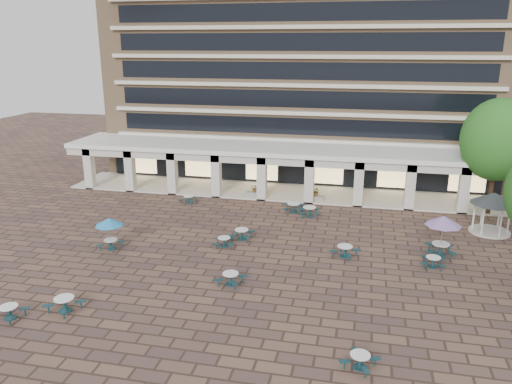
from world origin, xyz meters
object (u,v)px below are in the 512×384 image
Objects in this scene: picnic_table_1 at (64,303)px; gazebo at (493,203)px; planter_left at (255,192)px; planter_right at (316,195)px; picnic_table_0 at (9,311)px; picnic_table_2 at (231,278)px.

gazebo reaches higher than picnic_table_1.
planter_left is (5.35, 21.80, 0.02)m from picnic_table_1.
picnic_table_1 is 29.69m from gazebo.
gazebo is at bearing -19.77° from planter_right.
planter_right is (10.89, 21.80, 0.11)m from picnic_table_1.
gazebo is 2.18× the size of planter_right.
planter_left reaches higher than picnic_table_0.
planter_left is at bearing 78.56° from picnic_table_0.
picnic_table_2 is 1.22× the size of planter_right.
planter_right is at bearing 160.23° from gazebo.
planter_left is 5.54m from planter_right.
picnic_table_0 is 32.32m from gazebo.
picnic_table_2 is 20.67m from gazebo.
picnic_table_0 is at bearing -108.43° from planter_left.
picnic_table_0 is 24.31m from planter_left.
planter_left is at bearing 111.11° from picnic_table_2.
picnic_table_0 is 0.82× the size of picnic_table_1.
picnic_table_0 is 1.12× the size of planter_right.
planter_left is (7.69, 23.06, 0.07)m from picnic_table_0.
picnic_table_2 is at bearing -100.65° from planter_right.
gazebo reaches higher than picnic_table_2.
gazebo reaches higher than picnic_table_0.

